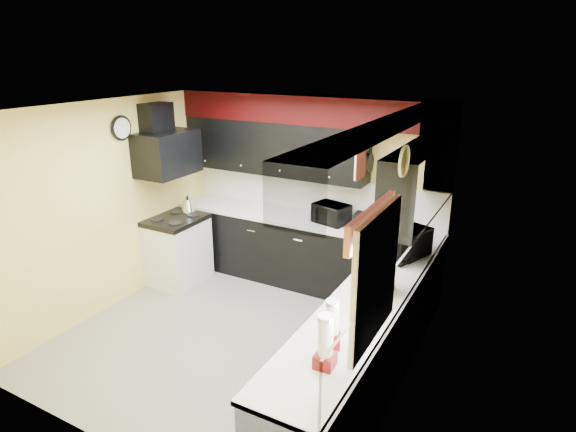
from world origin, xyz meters
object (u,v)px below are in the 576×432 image
object	(u,v)px
microwave	(403,243)
knife_block	(359,220)
kettle	(188,205)
toaster_oven	(331,213)
utensil_crock	(382,227)

from	to	relation	value
microwave	knife_block	world-z (taller)	microwave
knife_block	kettle	distance (m)	2.36
kettle	microwave	bearing A→B (deg)	-2.60
toaster_oven	utensil_crock	world-z (taller)	toaster_oven
utensil_crock	kettle	xyz separation A→B (m)	(-2.63, -0.40, -0.02)
microwave	utensil_crock	bearing A→B (deg)	56.37
utensil_crock	toaster_oven	bearing A→B (deg)	175.23
toaster_oven	kettle	distance (m)	1.99
microwave	kettle	size ratio (longest dim) A/B	2.89
microwave	utensil_crock	world-z (taller)	microwave
toaster_oven	kettle	size ratio (longest dim) A/B	2.26
microwave	kettle	world-z (taller)	microwave
knife_block	microwave	bearing A→B (deg)	-32.03
utensil_crock	knife_block	size ratio (longest dim) A/B	0.83
microwave	utensil_crock	size ratio (longest dim) A/B	3.22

